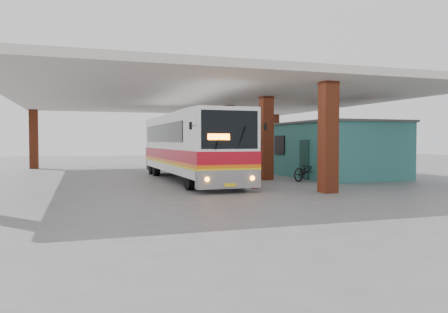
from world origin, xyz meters
name	(u,v)px	position (x,y,z in m)	size (l,w,h in m)	color
ground	(231,187)	(0.00, 0.00, 0.00)	(90.00, 90.00, 0.00)	#515154
brick_columns	(226,138)	(1.43, 5.00, 2.17)	(20.10, 21.60, 4.35)	#923B1F
canopy_roof	(202,98)	(0.50, 6.50, 4.50)	(21.00, 23.00, 0.30)	beige
shop_building	(331,149)	(7.49, 4.00, 1.56)	(5.20, 8.20, 3.11)	#296568
coach_bus	(190,146)	(-0.91, 3.83, 1.78)	(2.75, 12.38, 3.59)	white
motorcycle	(307,170)	(4.70, 1.70, 0.55)	(0.73, 2.09, 1.10)	black
pedestrian	(255,170)	(0.84, -0.67, 0.79)	(0.58, 0.38, 1.58)	red
red_chair	(249,167)	(4.32, 8.83, 0.32)	(0.38, 0.38, 0.70)	red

